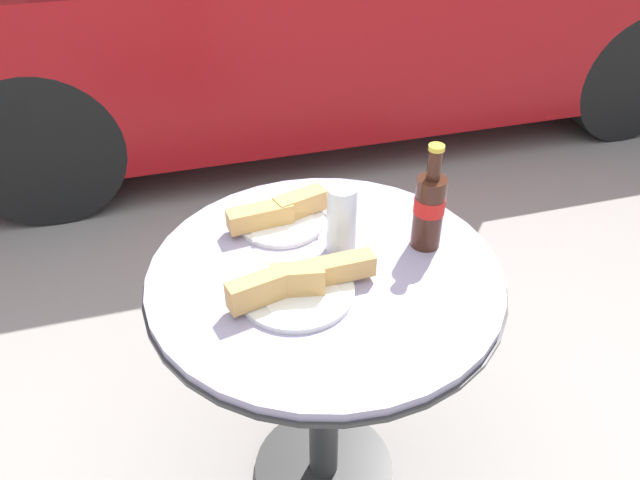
# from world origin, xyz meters

# --- Properties ---
(ground_plane) EXTENTS (30.00, 30.00, 0.00)m
(ground_plane) POSITION_xyz_m (0.00, 0.00, 0.00)
(ground_plane) COLOR gray
(bistro_table) EXTENTS (0.76, 0.76, 0.72)m
(bistro_table) POSITION_xyz_m (0.00, 0.00, 0.56)
(bistro_table) COLOR #333333
(bistro_table) RESTS_ON ground_plane
(cola_bottle_left) EXTENTS (0.07, 0.07, 0.24)m
(cola_bottle_left) POSITION_xyz_m (0.24, 0.02, 0.82)
(cola_bottle_left) COLOR #3D1E14
(cola_bottle_left) RESTS_ON bistro_table
(drinking_glass) EXTENTS (0.06, 0.06, 0.16)m
(drinking_glass) POSITION_xyz_m (0.05, 0.06, 0.79)
(drinking_glass) COLOR #C68923
(drinking_glass) RESTS_ON bistro_table
(lunch_plate_near) EXTENTS (0.31, 0.23, 0.07)m
(lunch_plate_near) POSITION_xyz_m (-0.07, -0.06, 0.75)
(lunch_plate_near) COLOR white
(lunch_plate_near) RESTS_ON bistro_table
(lunch_plate_far) EXTENTS (0.24, 0.20, 0.06)m
(lunch_plate_far) POSITION_xyz_m (-0.05, 0.19, 0.75)
(lunch_plate_far) COLOR white
(lunch_plate_far) RESTS_ON bistro_table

